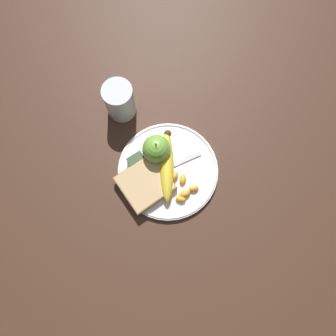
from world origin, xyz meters
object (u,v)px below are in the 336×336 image
(plate, at_px, (168,170))
(jam_packet, at_px, (137,161))
(apple, at_px, (155,150))
(juice_glass, at_px, (120,101))
(bread_slice, at_px, (146,185))
(fork, at_px, (168,169))
(banana, at_px, (168,164))

(plate, bearing_deg, jam_packet, -47.77)
(apple, bearing_deg, juice_glass, -87.84)
(plate, height_order, bread_slice, bread_slice)
(plate, bearing_deg, bread_slice, 3.86)
(plate, bearing_deg, apple, -86.64)
(fork, distance_m, jam_packet, 0.09)
(apple, xyz_separation_m, fork, (-0.01, 0.05, -0.04))
(juice_glass, relative_size, banana, 0.61)
(apple, bearing_deg, plate, 93.36)
(apple, bearing_deg, jam_packet, -9.09)
(plate, relative_size, banana, 1.49)
(apple, xyz_separation_m, banana, (-0.01, 0.05, -0.02))
(apple, relative_size, bread_slice, 0.66)
(banana, height_order, fork, banana)
(bread_slice, distance_m, jam_packet, 0.07)
(fork, xyz_separation_m, jam_packet, (0.06, -0.06, 0.01))
(banana, bearing_deg, fork, 64.02)
(juice_glass, xyz_separation_m, bread_slice, (0.06, 0.22, -0.03))
(plate, xyz_separation_m, banana, (-0.01, -0.01, 0.02))
(banana, bearing_deg, jam_packet, -41.04)
(fork, bearing_deg, plate, 45.27)
(plate, relative_size, apple, 3.19)
(jam_packet, bearing_deg, juice_glass, -106.72)
(bread_slice, xyz_separation_m, fork, (-0.07, -0.01, -0.01))
(plate, xyz_separation_m, apple, (0.00, -0.05, 0.04))
(bread_slice, height_order, jam_packet, same)
(banana, bearing_deg, apple, -79.16)
(apple, xyz_separation_m, jam_packet, (0.05, -0.01, -0.03))
(fork, bearing_deg, jam_packet, -37.01)
(juice_glass, xyz_separation_m, fork, (-0.01, 0.22, -0.04))
(plate, xyz_separation_m, fork, (-0.00, -0.00, 0.01))
(bread_slice, bearing_deg, banana, -170.28)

